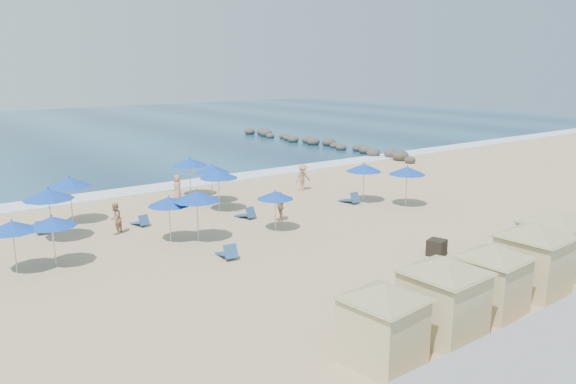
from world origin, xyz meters
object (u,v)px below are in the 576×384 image
(beachgoer_2, at_px, (280,206))
(umbrella_3, at_px, (12,226))
(cabana_0, at_px, (383,313))
(cabana_1, at_px, (444,286))
(cabana_3, at_px, (535,249))
(beachgoer_4, at_px, (177,187))
(umbrella_2, at_px, (48,194))
(umbrella_11, at_px, (407,171))
(trash_bin, at_px, (437,248))
(umbrella_6, at_px, (197,196))
(umbrella_1, at_px, (52,221))
(cabana_2, at_px, (492,270))
(umbrella_4, at_px, (69,182))
(beachgoer_1, at_px, (115,218))
(beachgoer_3, at_px, (303,177))
(umbrella_9, at_px, (190,162))
(rock_jetty, at_px, (319,142))
(umbrella_10, at_px, (364,168))
(umbrella_8, at_px, (275,195))
(cabana_4, at_px, (556,235))
(umbrella_12, at_px, (219,174))
(umbrella_5, at_px, (169,201))
(umbrella_7, at_px, (212,169))

(beachgoer_2, bearing_deg, umbrella_3, -72.82)
(cabana_0, xyz_separation_m, cabana_1, (2.61, -0.01, 0.14))
(cabana_3, distance_m, beachgoer_4, 21.54)
(umbrella_2, relative_size, umbrella_11, 1.06)
(trash_bin, height_order, umbrella_6, umbrella_6)
(cabana_0, distance_m, beachgoer_4, 21.80)
(umbrella_1, bearing_deg, cabana_2, -51.84)
(beachgoer_4, bearing_deg, umbrella_4, -64.84)
(cabana_1, bearing_deg, beachgoer_1, 103.85)
(beachgoer_4, bearing_deg, beachgoer_1, -37.44)
(beachgoer_3, bearing_deg, umbrella_6, -151.94)
(cabana_0, height_order, umbrella_4, cabana_0)
(umbrella_4, xyz_separation_m, umbrella_9, (7.95, 1.90, -0.01))
(rock_jetty, bearing_deg, umbrella_9, -148.99)
(umbrella_1, height_order, beachgoer_4, umbrella_1)
(umbrella_9, xyz_separation_m, beachgoer_1, (-6.79, -5.13, -1.46))
(umbrella_3, bearing_deg, umbrella_10, 0.66)
(cabana_3, xyz_separation_m, umbrella_2, (-12.45, 17.06, 0.62))
(trash_bin, relative_size, umbrella_10, 0.29)
(cabana_1, distance_m, umbrella_2, 18.65)
(umbrella_6, distance_m, umbrella_11, 13.17)
(umbrella_3, xyz_separation_m, umbrella_8, (11.81, -1.46, -0.10))
(beachgoer_2, bearing_deg, beachgoer_4, -145.82)
(rock_jetty, height_order, beachgoer_2, beachgoer_2)
(umbrella_9, height_order, beachgoer_2, umbrella_9)
(umbrella_11, bearing_deg, cabana_0, -140.59)
(umbrella_3, bearing_deg, beachgoer_1, 29.14)
(cabana_4, relative_size, umbrella_2, 1.77)
(rock_jetty, bearing_deg, umbrella_3, -147.97)
(umbrella_6, bearing_deg, beachgoer_2, 7.00)
(cabana_4, relative_size, umbrella_6, 1.84)
(umbrella_10, bearing_deg, umbrella_12, 157.09)
(cabana_2, xyz_separation_m, umbrella_5, (-5.23, 13.71, 0.45))
(umbrella_12, bearing_deg, cabana_0, -105.63)
(cabana_1, height_order, umbrella_9, cabana_1)
(umbrella_8, bearing_deg, umbrella_9, 89.12)
(umbrella_10, relative_size, beachgoer_1, 1.58)
(trash_bin, distance_m, cabana_1, 7.87)
(cabana_3, xyz_separation_m, beachgoer_4, (-3.90, 21.17, -0.87))
(cabana_2, distance_m, umbrella_10, 15.85)
(umbrella_10, xyz_separation_m, umbrella_11, (1.31, -2.25, 0.01))
(umbrella_5, bearing_deg, umbrella_3, -179.45)
(umbrella_4, bearing_deg, trash_bin, -53.03)
(trash_bin, bearing_deg, cabana_1, -156.50)
(cabana_1, xyz_separation_m, umbrella_7, (2.94, 19.44, 0.48))
(umbrella_5, xyz_separation_m, beachgoer_4, (4.07, 7.55, -1.17))
(rock_jetty, distance_m, cabana_2, 40.76)
(umbrella_3, height_order, umbrella_5, umbrella_5)
(cabana_2, bearing_deg, beachgoer_1, 112.48)
(umbrella_2, relative_size, beachgoer_3, 1.48)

